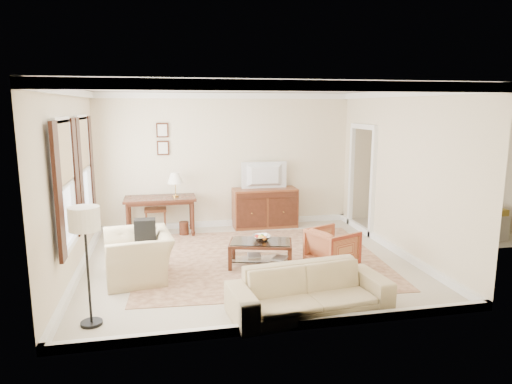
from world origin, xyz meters
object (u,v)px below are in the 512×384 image
object	(u,v)px
striped_armchair	(332,246)
tv	(265,167)
sideboard	(265,208)
coffee_table	(261,247)
sofa	(310,283)
club_armchair	(138,248)
writing_desk	(160,202)

from	to	relation	value
striped_armchair	tv	bearing A→B (deg)	-10.89
sideboard	coffee_table	bearing A→B (deg)	-104.35
sofa	sideboard	bearing A→B (deg)	78.24
tv	club_armchair	world-z (taller)	tv
club_armchair	sofa	bearing A→B (deg)	44.72
writing_desk	striped_armchair	world-z (taller)	writing_desk
tv	striped_armchair	distance (m)	2.88
writing_desk	club_armchair	xyz separation A→B (m)	(-0.34, -2.44, -0.19)
striped_armchair	coffee_table	bearing A→B (deg)	56.34
tv	coffee_table	distance (m)	2.70
writing_desk	sideboard	world-z (taller)	sideboard
club_armchair	striped_armchair	bearing A→B (deg)	80.82
tv	writing_desk	bearing A→B (deg)	3.61
writing_desk	striped_armchair	size ratio (longest dim) A/B	2.04
striped_armchair	club_armchair	size ratio (longest dim) A/B	0.63
sideboard	club_armchair	bearing A→B (deg)	-134.66
sofa	writing_desk	bearing A→B (deg)	107.57
coffee_table	club_armchair	bearing A→B (deg)	-175.34
tv	sofa	distance (m)	4.38
sideboard	club_armchair	world-z (taller)	club_armchair
striped_armchair	writing_desk	bearing A→B (deg)	25.47
sofa	coffee_table	bearing A→B (deg)	90.78
writing_desk	striped_armchair	distance (m)	3.76
writing_desk	tv	xyz separation A→B (m)	(2.24, 0.14, 0.65)
sideboard	striped_armchair	size ratio (longest dim) A/B	1.98
coffee_table	club_armchair	xyz separation A→B (m)	(-1.95, -0.16, 0.16)
striped_armchair	club_armchair	bearing A→B (deg)	66.37
writing_desk	club_armchair	world-z (taller)	club_armchair
tv	striped_armchair	xyz separation A→B (m)	(0.53, -2.66, -0.98)
writing_desk	coffee_table	xyz separation A→B (m)	(1.61, -2.29, -0.35)
sideboard	club_armchair	distance (m)	3.66
tv	coffee_table	xyz separation A→B (m)	(-0.63, -2.43, -1.00)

